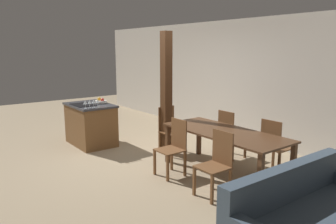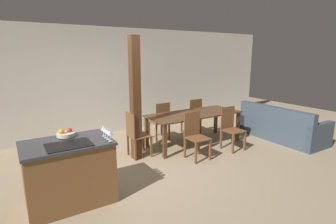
% 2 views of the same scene
% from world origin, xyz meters
% --- Properties ---
extents(ground_plane, '(16.00, 16.00, 0.00)m').
position_xyz_m(ground_plane, '(0.00, 0.00, 0.00)').
color(ground_plane, '#9E896B').
extents(wall_back, '(11.20, 0.08, 2.70)m').
position_xyz_m(wall_back, '(0.00, 2.57, 1.35)').
color(wall_back, silver).
rests_on(wall_back, ground_plane).
extents(kitchen_island, '(1.16, 0.78, 0.89)m').
position_xyz_m(kitchen_island, '(-1.39, -0.39, 0.45)').
color(kitchen_island, brown).
rests_on(kitchen_island, ground_plane).
extents(fruit_bowl, '(0.25, 0.25, 0.12)m').
position_xyz_m(fruit_bowl, '(-1.35, -0.15, 0.93)').
color(fruit_bowl, silver).
rests_on(fruit_bowl, kitchen_island).
extents(wine_glass_near, '(0.07, 0.07, 0.16)m').
position_xyz_m(wine_glass_near, '(-0.89, -0.70, 1.01)').
color(wine_glass_near, silver).
rests_on(wine_glass_near, kitchen_island).
extents(wine_glass_middle, '(0.07, 0.07, 0.16)m').
position_xyz_m(wine_glass_middle, '(-0.89, -0.62, 1.01)').
color(wine_glass_middle, silver).
rests_on(wine_glass_middle, kitchen_island).
extents(wine_glass_far, '(0.07, 0.07, 0.16)m').
position_xyz_m(wine_glass_far, '(-0.89, -0.53, 1.01)').
color(wine_glass_far, silver).
rests_on(wine_glass_far, kitchen_island).
extents(wine_glass_end, '(0.07, 0.07, 0.16)m').
position_xyz_m(wine_glass_end, '(-0.89, -0.44, 1.01)').
color(wine_glass_end, silver).
rests_on(wine_glass_end, kitchen_island).
extents(dining_table, '(2.17, 0.90, 0.73)m').
position_xyz_m(dining_table, '(1.57, 0.62, 0.65)').
color(dining_table, '#51331E').
rests_on(dining_table, ground_plane).
extents(dining_chair_near_left, '(0.40, 0.40, 0.92)m').
position_xyz_m(dining_chair_near_left, '(1.08, -0.05, 0.48)').
color(dining_chair_near_left, brown).
rests_on(dining_chair_near_left, ground_plane).
extents(dining_chair_near_right, '(0.40, 0.40, 0.92)m').
position_xyz_m(dining_chair_near_right, '(2.06, -0.05, 0.48)').
color(dining_chair_near_right, brown).
rests_on(dining_chair_near_right, ground_plane).
extents(dining_chair_far_left, '(0.40, 0.40, 0.92)m').
position_xyz_m(dining_chair_far_left, '(1.08, 1.29, 0.48)').
color(dining_chair_far_left, brown).
rests_on(dining_chair_far_left, ground_plane).
extents(dining_chair_far_right, '(0.40, 0.40, 0.92)m').
position_xyz_m(dining_chair_far_right, '(2.06, 1.29, 0.48)').
color(dining_chair_far_right, brown).
rests_on(dining_chair_far_right, ground_plane).
extents(dining_chair_head_end, '(0.40, 0.40, 0.92)m').
position_xyz_m(dining_chair_head_end, '(0.11, 0.62, 0.48)').
color(dining_chair_head_end, brown).
rests_on(dining_chair_head_end, ground_plane).
extents(timber_post, '(0.17, 0.17, 2.38)m').
position_xyz_m(timber_post, '(0.08, 0.55, 1.19)').
color(timber_post, '#4C2D19').
rests_on(timber_post, ground_plane).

